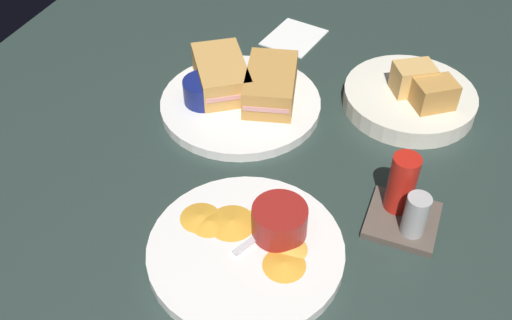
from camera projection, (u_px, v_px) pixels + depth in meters
The scene contains 13 objects.
ground_plane at pixel (274, 127), 92.88cm from camera, with size 110.00×110.00×3.00cm, color #283833.
plate_sandwich_main at pixel (241, 104), 93.46cm from camera, with size 25.54×25.54×1.60cm, color white.
sandwich_half_near at pixel (271, 84), 91.94cm from camera, with size 14.57×10.55×4.80cm.
sandwich_half_far at pixel (221, 74), 93.94cm from camera, with size 15.02×13.60×4.80cm.
ramekin_dark_sauce at pixel (204, 90), 91.37cm from camera, with size 6.43×6.43×3.81cm.
spoon_by_dark_ramekin at pixel (237, 100), 92.24cm from camera, with size 4.32×9.86×0.80cm.
plate_chips_companion at pixel (246, 251), 72.05cm from camera, with size 24.37×24.37×1.60cm, color white.
ramekin_light_gravy at pixel (280, 220), 71.63cm from camera, with size 6.90×6.90×4.23cm.
spoon_by_gravy_ramekin at pixel (276, 223), 73.76cm from camera, with size 9.50×5.71×0.80cm.
plantain_chip_scatter at pixel (244, 229), 73.12cm from camera, with size 14.07×19.26×0.60cm.
bread_basket_rear at pixel (411, 97), 92.72cm from camera, with size 20.85×20.85×7.67cm.
condiment_caddy at pixel (405, 202), 74.40cm from camera, with size 9.00×9.00×9.50cm.
paper_napkin_folded at pixel (294, 37), 109.26cm from camera, with size 11.00×9.00×0.40cm, color white.
Camera 1 is at (67.42, 23.09, 58.36)cm, focal length 41.02 mm.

